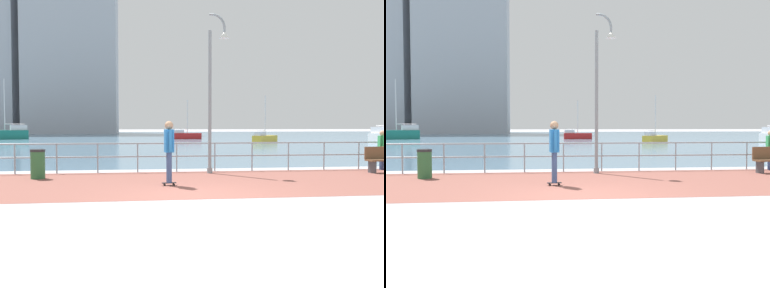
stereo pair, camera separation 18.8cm
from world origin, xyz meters
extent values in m
plane|color=#9E9EA3|center=(0.00, 40.00, 0.00)|extent=(220.00, 220.00, 0.00)
cube|color=brown|center=(0.00, 2.38, 0.00)|extent=(28.00, 5.82, 0.01)
cube|color=slate|center=(0.00, 50.29, 0.00)|extent=(180.00, 88.00, 0.00)
cylinder|color=#8C99A3|center=(-5.60, 5.29, 0.52)|extent=(0.05, 0.05, 1.04)
cylinder|color=#8C99A3|center=(-4.20, 5.29, 0.52)|extent=(0.05, 0.05, 1.04)
cylinder|color=#8C99A3|center=(-2.80, 5.29, 0.52)|extent=(0.05, 0.05, 1.04)
cylinder|color=#8C99A3|center=(-1.40, 5.29, 0.52)|extent=(0.05, 0.05, 1.04)
cylinder|color=#8C99A3|center=(0.00, 5.29, 0.52)|extent=(0.05, 0.05, 1.04)
cylinder|color=#8C99A3|center=(1.40, 5.29, 0.52)|extent=(0.05, 0.05, 1.04)
cylinder|color=#8C99A3|center=(2.80, 5.29, 0.52)|extent=(0.05, 0.05, 1.04)
cylinder|color=#8C99A3|center=(4.20, 5.29, 0.52)|extent=(0.05, 0.05, 1.04)
cylinder|color=#8C99A3|center=(5.60, 5.29, 0.52)|extent=(0.05, 0.05, 1.04)
cylinder|color=#8C99A3|center=(7.00, 5.29, 0.52)|extent=(0.05, 0.05, 1.04)
cylinder|color=#8C99A3|center=(0.00, 5.29, 1.04)|extent=(25.20, 0.06, 0.06)
cylinder|color=#8C99A3|center=(0.00, 5.29, 0.57)|extent=(25.20, 0.06, 0.06)
cylinder|color=gray|center=(1.11, 4.69, 0.10)|extent=(0.19, 0.19, 0.20)
cylinder|color=gray|center=(1.11, 4.69, 2.48)|extent=(0.12, 0.12, 4.97)
cylinder|color=gray|center=(1.17, 4.65, 5.50)|extent=(0.20, 0.17, 0.11)
cylinder|color=gray|center=(1.29, 4.56, 5.46)|extent=(0.21, 0.18, 0.15)
cylinder|color=gray|center=(1.40, 4.49, 5.37)|extent=(0.20, 0.18, 0.18)
cylinder|color=gray|center=(1.48, 4.43, 5.26)|extent=(0.18, 0.16, 0.19)
cylinder|color=gray|center=(1.54, 4.39, 5.11)|extent=(0.15, 0.14, 0.19)
cylinder|color=gray|center=(1.55, 4.38, 4.96)|extent=(0.12, 0.12, 0.17)
cone|color=silver|center=(1.55, 4.38, 4.76)|extent=(0.36, 0.36, 0.22)
cylinder|color=black|center=(-0.43, 1.83, 0.03)|extent=(0.06, 0.03, 0.06)
cylinder|color=black|center=(-0.42, 1.76, 0.03)|extent=(0.06, 0.03, 0.06)
cylinder|color=black|center=(-0.68, 1.81, 0.03)|extent=(0.06, 0.03, 0.06)
cylinder|color=black|center=(-0.68, 1.74, 0.03)|extent=(0.06, 0.03, 0.06)
cube|color=black|center=(-0.55, 1.79, 0.08)|extent=(0.41, 0.14, 0.02)
cylinder|color=#384C7A|center=(-0.56, 1.86, 0.51)|extent=(0.14, 0.14, 0.85)
cylinder|color=#384C7A|center=(-0.54, 1.71, 0.51)|extent=(0.14, 0.14, 0.85)
cube|color=#236BB2|center=(-0.55, 1.79, 1.26)|extent=(0.26, 0.36, 0.63)
cylinder|color=#236BB2|center=(-0.57, 2.01, 1.27)|extent=(0.10, 0.10, 0.60)
cylinder|color=#236BB2|center=(-0.53, 1.56, 1.27)|extent=(0.10, 0.10, 0.60)
sphere|color=#A37A5B|center=(-0.55, 1.79, 1.69)|extent=(0.23, 0.23, 0.23)
cylinder|color=navy|center=(7.76, 5.02, 0.37)|extent=(0.16, 0.16, 0.74)
cylinder|color=navy|center=(7.72, 4.87, 0.37)|extent=(0.16, 0.16, 0.74)
cube|color=#2D8C4C|center=(7.74, 4.94, 1.01)|extent=(0.32, 0.39, 0.55)
cylinder|color=#2D8C4C|center=(7.80, 5.17, 1.03)|extent=(0.11, 0.11, 0.52)
cylinder|color=#2D8C4C|center=(7.68, 4.72, 1.03)|extent=(0.11, 0.11, 0.52)
sphere|color=tan|center=(7.74, 4.94, 1.39)|extent=(0.20, 0.20, 0.20)
cylinder|color=#2D6638|center=(-4.53, 3.89, 0.42)|extent=(0.44, 0.44, 0.85)
cylinder|color=#262628|center=(-4.53, 3.89, 0.89)|extent=(0.46, 0.46, 0.08)
cube|color=brown|center=(7.40, 4.28, 0.70)|extent=(1.59, 0.25, 0.44)
cube|color=#3F4247|center=(6.79, 3.98, 0.23)|extent=(0.11, 0.38, 0.45)
cube|color=silver|center=(19.70, 24.52, 1.24)|extent=(1.30, 1.80, 0.54)
cube|color=#B21E1E|center=(4.71, 40.82, 0.36)|extent=(3.36, 1.17, 0.71)
cube|color=silver|center=(3.71, 40.87, 0.91)|extent=(1.23, 0.77, 0.40)
cylinder|color=silver|center=(4.71, 40.82, 2.69)|extent=(0.08, 0.08, 3.96)
cylinder|color=silver|center=(3.98, 40.86, 1.19)|extent=(1.50, 0.13, 0.06)
cube|color=#197266|center=(-16.52, 42.22, 0.54)|extent=(5.22, 3.32, 1.07)
cube|color=silver|center=(-15.13, 42.78, 1.37)|extent=(2.08, 1.68, 0.60)
cylinder|color=silver|center=(-16.52, 42.22, 4.06)|extent=(0.12, 0.12, 5.96)
cylinder|color=silver|center=(-15.50, 42.63, 1.79)|extent=(2.13, 0.93, 0.10)
cube|color=gold|center=(10.79, 29.49, 0.34)|extent=(2.98, 2.94, 0.69)
cube|color=silver|center=(10.10, 28.82, 0.88)|extent=(1.31, 1.30, 0.38)
cylinder|color=silver|center=(10.79, 29.49, 2.59)|extent=(0.08, 0.08, 3.81)
cylinder|color=silver|center=(10.28, 29.00, 1.14)|extent=(1.08, 1.04, 0.06)
cube|color=#A3A8B2|center=(-13.44, 76.65, 20.46)|extent=(16.99, 13.20, 40.91)
camera|label=1|loc=(-1.48, -10.11, 1.70)|focal=40.19mm
camera|label=2|loc=(-1.30, -10.13, 1.70)|focal=40.19mm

